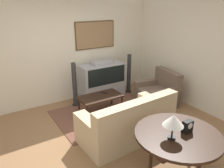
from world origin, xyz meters
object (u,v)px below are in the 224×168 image
object	(u,v)px
mantel_clock	(187,126)
speaker_tower_right	(129,75)
coffee_table	(100,98)
armchair	(158,93)
table_lamp	(173,121)
tv	(102,80)
couch	(128,123)
console_table	(178,137)
speaker_tower_left	(75,86)

from	to	relation	value
mantel_clock	speaker_tower_right	bearing A→B (deg)	68.05
coffee_table	speaker_tower_right	distance (m)	1.52
armchair	mantel_clock	bearing A→B (deg)	-24.93
table_lamp	speaker_tower_right	bearing A→B (deg)	63.23
tv	armchair	xyz separation A→B (m)	(1.00, -1.15, -0.21)
couch	console_table	xyz separation A→B (m)	(0.03, -1.16, 0.34)
mantel_clock	table_lamp	bearing A→B (deg)	179.82
console_table	table_lamp	world-z (taller)	table_lamp
speaker_tower_left	table_lamp	bearing A→B (deg)	-87.53
console_table	mantel_clock	size ratio (longest dim) A/B	6.88
armchair	table_lamp	xyz separation A→B (m)	(-1.72, -2.04, 0.73)
coffee_table	console_table	size ratio (longest dim) A/B	0.81
couch	table_lamp	bearing A→B (deg)	80.54
table_lamp	mantel_clock	world-z (taller)	table_lamp
tv	coffee_table	size ratio (longest dim) A/B	1.20
console_table	mantel_clock	world-z (taller)	mantel_clock
tv	speaker_tower_left	distance (m)	0.85
couch	speaker_tower_left	bearing A→B (deg)	-84.50
table_lamp	speaker_tower_left	distance (m)	3.13
mantel_clock	speaker_tower_right	world-z (taller)	speaker_tower_right
coffee_table	console_table	xyz separation A→B (m)	(-0.04, -2.36, 0.28)
table_lamp	couch	bearing A→B (deg)	83.27
armchair	coffee_table	world-z (taller)	armchair
table_lamp	speaker_tower_right	distance (m)	3.50
couch	table_lamp	world-z (taller)	table_lamp
armchair	speaker_tower_left	world-z (taller)	speaker_tower_left
console_table	table_lamp	size ratio (longest dim) A/B	3.39
console_table	speaker_tower_left	size ratio (longest dim) A/B	1.10
tv	mantel_clock	size ratio (longest dim) A/B	6.71
speaker_tower_left	coffee_table	bearing A→B (deg)	-63.33
tv	armchair	world-z (taller)	tv
couch	coffee_table	world-z (taller)	couch
mantel_clock	speaker_tower_right	distance (m)	3.35
tv	speaker_tower_right	distance (m)	0.85
tv	speaker_tower_right	world-z (taller)	speaker_tower_right
armchair	table_lamp	bearing A→B (deg)	-30.51
console_table	speaker_tower_left	xyz separation A→B (m)	(-0.31, 3.06, -0.13)
couch	mantel_clock	xyz separation A→B (m)	(0.17, -1.20, 0.50)
couch	armchair	xyz separation A→B (m)	(1.58, 0.84, -0.04)
couch	coffee_table	xyz separation A→B (m)	(0.07, 1.20, 0.07)
console_table	table_lamp	xyz separation A→B (m)	(-0.17, -0.03, 0.34)
tv	table_lamp	bearing A→B (deg)	-102.62
console_table	speaker_tower_right	size ratio (longest dim) A/B	1.10
armchair	mantel_clock	xyz separation A→B (m)	(-1.40, -2.04, 0.53)
armchair	speaker_tower_right	distance (m)	1.10
speaker_tower_left	couch	bearing A→B (deg)	-81.77
tv	table_lamp	world-z (taller)	table_lamp
couch	speaker_tower_right	size ratio (longest dim) A/B	1.63
tv	armchair	size ratio (longest dim) A/B	1.17
armchair	coffee_table	size ratio (longest dim) A/B	1.03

